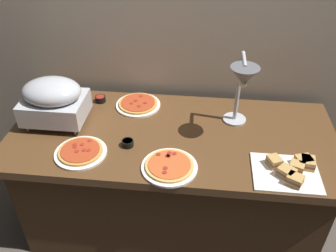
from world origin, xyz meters
TOP-DOWN VIEW (x-y plane):
  - ground_plane at (0.00, 0.00)m, footprint 8.00×8.00m
  - back_wall at (0.00, 0.50)m, footprint 4.40×0.04m
  - buffet_table at (0.00, 0.00)m, footprint 1.90×0.84m
  - chafing_dish at (-0.70, 0.04)m, footprint 0.36×0.28m
  - heat_lamp at (0.36, 0.03)m, footprint 0.15×0.31m
  - pizza_plate_front at (-0.47, -0.23)m, footprint 0.28×0.28m
  - pizza_plate_center at (0.02, -0.29)m, footprint 0.29×0.29m
  - pizza_plate_raised_stand at (-0.25, 0.27)m, footprint 0.29×0.29m
  - sandwich_platter at (0.63, -0.26)m, footprint 0.33×0.28m
  - sauce_cup_near at (-0.23, -0.14)m, footprint 0.07×0.07m
  - sauce_cup_far at (-0.50, 0.29)m, footprint 0.07×0.07m

SIDE VIEW (x-z plane):
  - ground_plane at x=0.00m, z-range 0.00..0.00m
  - buffet_table at x=0.00m, z-range 0.01..0.77m
  - pizza_plate_front at x=-0.47m, z-range 0.76..0.79m
  - pizza_plate_center at x=0.02m, z-range 0.76..0.79m
  - pizza_plate_raised_stand at x=-0.25m, z-range 0.76..0.79m
  - sauce_cup_near at x=-0.23m, z-range 0.76..0.80m
  - sauce_cup_far at x=-0.50m, z-range 0.76..0.80m
  - sandwich_platter at x=0.63m, z-range 0.75..0.81m
  - chafing_dish at x=-0.70m, z-range 0.78..1.06m
  - heat_lamp at x=0.36m, z-range 0.88..1.34m
  - back_wall at x=0.00m, z-range 0.00..2.40m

